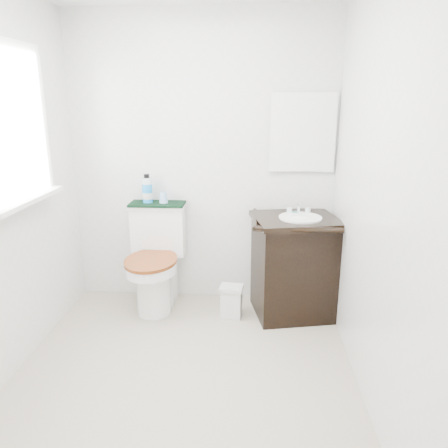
# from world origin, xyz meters

# --- Properties ---
(floor) EXTENTS (2.40, 2.40, 0.00)m
(floor) POSITION_xyz_m (0.00, 0.00, 0.00)
(floor) COLOR #B3A690
(floor) RESTS_ON ground
(wall_back) EXTENTS (2.40, 0.00, 2.40)m
(wall_back) POSITION_xyz_m (0.00, 1.20, 1.20)
(wall_back) COLOR silver
(wall_back) RESTS_ON ground
(wall_front) EXTENTS (2.40, 0.00, 2.40)m
(wall_front) POSITION_xyz_m (0.00, -1.20, 1.20)
(wall_front) COLOR silver
(wall_front) RESTS_ON ground
(wall_right) EXTENTS (0.00, 2.40, 2.40)m
(wall_right) POSITION_xyz_m (1.10, 0.00, 1.20)
(wall_right) COLOR silver
(wall_right) RESTS_ON ground
(window) EXTENTS (0.02, 0.70, 0.90)m
(window) POSITION_xyz_m (-1.07, 0.25, 1.55)
(window) COLOR white
(window) RESTS_ON wall_left
(mirror) EXTENTS (0.50, 0.02, 0.60)m
(mirror) POSITION_xyz_m (0.82, 1.18, 1.45)
(mirror) COLOR silver
(mirror) RESTS_ON wall_back
(toilet) EXTENTS (0.47, 0.64, 0.86)m
(toilet) POSITION_xyz_m (-0.37, 0.96, 0.37)
(toilet) COLOR white
(toilet) RESTS_ON floor
(vanity) EXTENTS (0.74, 0.67, 0.92)m
(vanity) POSITION_xyz_m (0.77, 0.90, 0.43)
(vanity) COLOR black
(vanity) RESTS_ON floor
(trash_bin) EXTENTS (0.20, 0.16, 0.27)m
(trash_bin) POSITION_xyz_m (0.27, 0.80, 0.14)
(trash_bin) COLOR silver
(trash_bin) RESTS_ON floor
(towel) EXTENTS (0.46, 0.22, 0.02)m
(towel) POSITION_xyz_m (-0.37, 1.09, 0.87)
(towel) COLOR black
(towel) RESTS_ON toilet
(mouthwash_bottle) EXTENTS (0.08, 0.08, 0.24)m
(mouthwash_bottle) POSITION_xyz_m (-0.45, 1.10, 0.98)
(mouthwash_bottle) COLOR #1986D7
(mouthwash_bottle) RESTS_ON towel
(cup) EXTENTS (0.07, 0.07, 0.09)m
(cup) POSITION_xyz_m (-0.32, 1.09, 0.92)
(cup) COLOR #90BCEB
(cup) RESTS_ON towel
(soap_bar) EXTENTS (0.07, 0.05, 0.02)m
(soap_bar) POSITION_xyz_m (0.77, 1.01, 0.83)
(soap_bar) COLOR #19796B
(soap_bar) RESTS_ON vanity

